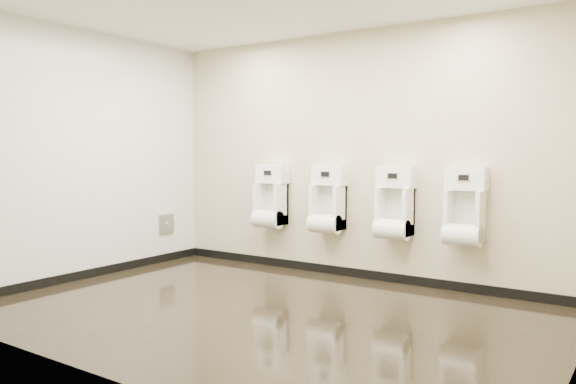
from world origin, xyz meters
name	(u,v)px	position (x,y,z in m)	size (l,w,h in m)	color
ground	(264,312)	(0.00, 0.00, 0.00)	(5.00, 3.50, 0.00)	black
back_wall	(355,155)	(0.00, 1.75, 1.40)	(5.00, 0.02, 2.80)	beige
front_wall	(96,158)	(0.00, -1.75, 1.40)	(5.00, 0.02, 2.80)	beige
left_wall	(85,155)	(-2.50, 0.00, 1.40)	(0.02, 3.50, 2.80)	beige
tile_overlay_left	(86,155)	(-2.50, 0.00, 1.40)	(0.01, 3.50, 2.80)	silver
skirting_back	(353,273)	(0.00, 1.74, 0.05)	(5.00, 0.02, 0.10)	black
skirting_left	(89,273)	(-2.49, 0.00, 0.05)	(0.02, 3.50, 0.10)	black
access_panel	(166,224)	(-2.48, 1.20, 0.50)	(0.04, 0.25, 0.25)	#9E9EA3
urinal_0	(270,201)	(-1.09, 1.61, 0.84)	(0.41, 0.31, 0.77)	white
urinal_1	(327,204)	(-0.28, 1.61, 0.84)	(0.41, 0.31, 0.77)	white
urinal_2	(394,208)	(0.55, 1.61, 0.84)	(0.41, 0.31, 0.77)	white
urinal_3	(464,212)	(1.30, 1.61, 0.84)	(0.41, 0.31, 0.77)	white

